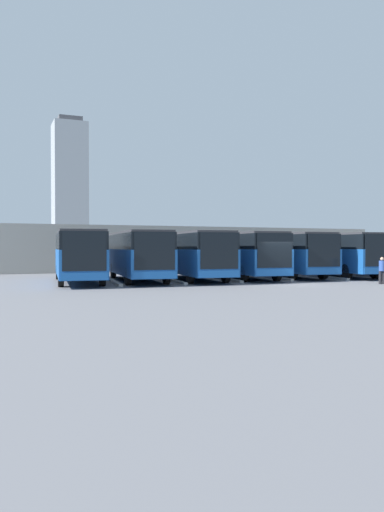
{
  "coord_description": "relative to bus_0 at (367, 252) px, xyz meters",
  "views": [
    {
      "loc": [
        16.26,
        25.16,
        2.2
      ],
      "look_at": [
        3.82,
        -5.36,
        1.59
      ],
      "focal_mm": 35.0,
      "sensor_mm": 36.0,
      "label": 1
    }
  ],
  "objects": [
    {
      "name": "ground_plane",
      "position": [
        11.16,
        5.82,
        -1.76
      ],
      "size": [
        600.0,
        600.0,
        0.0
      ],
      "primitive_type": "plane",
      "color": "slate"
    },
    {
      "name": "bus_0",
      "position": [
        0.0,
        0.0,
        0.0
      ],
      "size": [
        3.65,
        10.97,
        3.14
      ],
      "rotation": [
        0.0,
        0.0,
        -0.1
      ],
      "color": "#19519E",
      "rests_on": "ground_plane"
    },
    {
      "name": "curb_divider_0",
      "position": [
        1.86,
        1.59,
        -1.68
      ],
      "size": [
        0.78,
        5.16,
        0.15
      ],
      "primitive_type": "cube",
      "rotation": [
        0.0,
        0.0,
        -0.1
      ],
      "color": "#B2B2AD",
      "rests_on": "ground_plane"
    },
    {
      "name": "bus_1",
      "position": [
        3.72,
        0.77,
        0.0
      ],
      "size": [
        3.65,
        10.97,
        3.14
      ],
      "rotation": [
        0.0,
        0.0,
        -0.1
      ],
      "color": "#19519E",
      "rests_on": "ground_plane"
    },
    {
      "name": "curb_divider_1",
      "position": [
        5.58,
        2.36,
        -1.68
      ],
      "size": [
        0.78,
        5.16,
        0.15
      ],
      "primitive_type": "cube",
      "rotation": [
        0.0,
        0.0,
        -0.1
      ],
      "color": "#B2B2AD",
      "rests_on": "ground_plane"
    },
    {
      "name": "bus_2",
      "position": [
        7.44,
        -0.06,
        0.0
      ],
      "size": [
        3.65,
        10.97,
        3.14
      ],
      "rotation": [
        0.0,
        0.0,
        -0.1
      ],
      "color": "#19519E",
      "rests_on": "ground_plane"
    },
    {
      "name": "curb_divider_2",
      "position": [
        9.3,
        1.53,
        -1.68
      ],
      "size": [
        0.78,
        5.16,
        0.15
      ],
      "primitive_type": "cube",
      "rotation": [
        0.0,
        0.0,
        -0.1
      ],
      "color": "#B2B2AD",
      "rests_on": "ground_plane"
    },
    {
      "name": "bus_3",
      "position": [
        11.17,
        0.15,
        0.0
      ],
      "size": [
        3.65,
        10.97,
        3.14
      ],
      "rotation": [
        0.0,
        0.0,
        -0.1
      ],
      "color": "#19519E",
      "rests_on": "ground_plane"
    },
    {
      "name": "curb_divider_3",
      "position": [
        13.02,
        1.74,
        -1.68
      ],
      "size": [
        0.78,
        5.16,
        0.15
      ],
      "primitive_type": "cube",
      "rotation": [
        0.0,
        0.0,
        -0.1
      ],
      "color": "#B2B2AD",
      "rests_on": "ground_plane"
    },
    {
      "name": "bus_4",
      "position": [
        14.89,
        0.35,
        0.0
      ],
      "size": [
        3.65,
        10.97,
        3.14
      ],
      "rotation": [
        0.0,
        0.0,
        -0.1
      ],
      "color": "#19519E",
      "rests_on": "ground_plane"
    },
    {
      "name": "curb_divider_4",
      "position": [
        16.75,
        1.94,
        -1.68
      ],
      "size": [
        0.78,
        5.16,
        0.15
      ],
      "primitive_type": "cube",
      "rotation": [
        0.0,
        0.0,
        -0.1
      ],
      "color": "#B2B2AD",
      "rests_on": "ground_plane"
    },
    {
      "name": "bus_5",
      "position": [
        18.61,
        0.09,
        0.0
      ],
      "size": [
        3.65,
        10.97,
        3.14
      ],
      "rotation": [
        0.0,
        0.0,
        -0.1
      ],
      "color": "#19519E",
      "rests_on": "ground_plane"
    },
    {
      "name": "curb_divider_5",
      "position": [
        20.47,
        1.68,
        -1.68
      ],
      "size": [
        0.78,
        5.16,
        0.15
      ],
      "primitive_type": "cube",
      "rotation": [
        0.0,
        0.0,
        -0.1
      ],
      "color": "#B2B2AD",
      "rests_on": "ground_plane"
    },
    {
      "name": "bus_6",
      "position": [
        22.33,
        -0.1,
        0.0
      ],
      "size": [
        3.65,
        10.97,
        3.14
      ],
      "rotation": [
        0.0,
        0.0,
        -0.1
      ],
      "color": "#19519E",
      "rests_on": "ground_plane"
    },
    {
      "name": "pedestrian",
      "position": [
        5.96,
        8.04,
        -0.9
      ],
      "size": [
        0.48,
        0.48,
        1.59
      ],
      "rotation": [
        0.0,
        0.0,
        5.8
      ],
      "color": "black",
      "rests_on": "ground_plane"
    },
    {
      "name": "station_building",
      "position": [
        11.16,
        -16.91,
        0.32
      ],
      "size": [
        42.17,
        13.59,
        4.09
      ],
      "color": "#A8A399",
      "rests_on": "ground_plane"
    },
    {
      "name": "office_tower",
      "position": [
        -6.05,
        -195.69,
        27.39
      ],
      "size": [
        14.48,
        14.48,
        59.49
      ],
      "color": "#ADB2B7",
      "rests_on": "ground_plane"
    }
  ]
}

